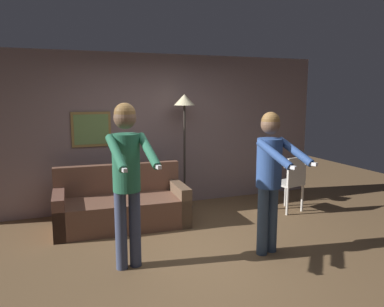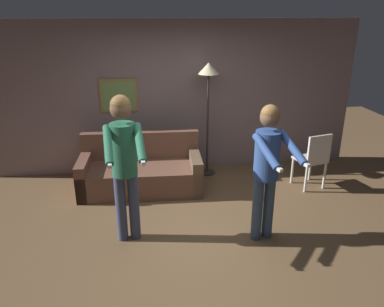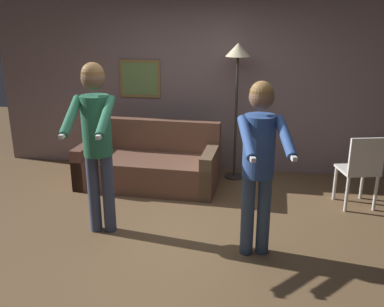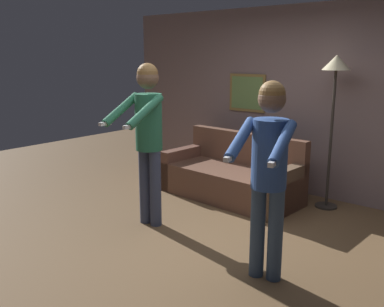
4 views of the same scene
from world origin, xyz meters
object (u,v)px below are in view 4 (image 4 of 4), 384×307
object	(u,v)px
person_standing_left	(148,128)
person_standing_right	(269,163)
couch	(232,178)
torchiere_lamp	(335,81)

from	to	relation	value
person_standing_left	person_standing_right	xyz separation A→B (m)	(1.67, -0.22, -0.09)
couch	torchiere_lamp	xyz separation A→B (m)	(1.16, 0.47, 1.34)
person_standing_left	person_standing_right	world-z (taller)	person_standing_left
torchiere_lamp	person_standing_right	bearing A→B (deg)	-81.28
couch	person_standing_left	bearing A→B (deg)	-97.24
couch	person_standing_right	bearing A→B (deg)	-47.70
couch	person_standing_left	distance (m)	1.66
person_standing_left	person_standing_right	distance (m)	1.68
torchiere_lamp	person_standing_left	xyz separation A→B (m)	(-1.34, -1.88, -0.48)
person_standing_left	person_standing_right	bearing A→B (deg)	-7.55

